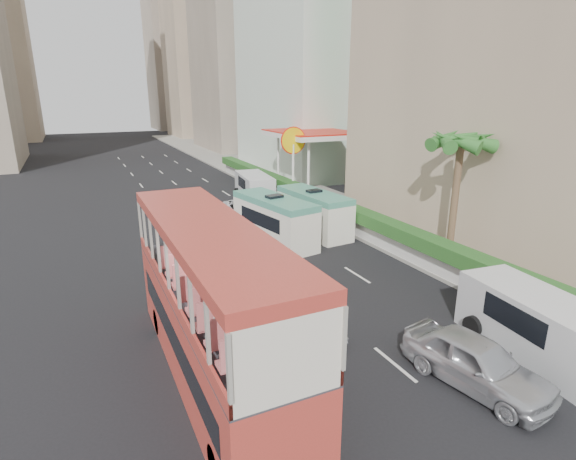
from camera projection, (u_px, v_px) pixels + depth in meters
ground_plane at (369, 334)px, 16.93m from camera, size 200.00×200.00×0.00m
double_decker_bus at (212, 304)px, 13.72m from camera, size 2.50×11.00×5.06m
car_silver_lane_a at (304, 329)px, 17.26m from camera, size 1.56×3.97×1.29m
car_silver_lane_b at (473, 384)px, 14.01m from camera, size 2.70×4.98×1.61m
van_asset at (246, 221)px, 31.71m from camera, size 2.84×5.43×1.46m
minibus_near at (275, 220)px, 26.89m from camera, size 3.14×6.54×2.78m
minibus_far at (314, 212)px, 28.86m from camera, size 2.52×6.17×2.67m
panel_van_near at (536, 325)px, 15.41m from camera, size 2.74×5.64×2.18m
panel_van_far at (254, 187)px, 37.79m from camera, size 2.78×5.62×2.16m
sidewalk at (293, 188)px, 42.18m from camera, size 6.00×120.00×0.18m
kerb_wall at (326, 213)px, 31.36m from camera, size 0.30×44.00×1.00m
hedge at (326, 201)px, 31.12m from camera, size 1.10×44.00×0.70m
palm_tree at (454, 203)px, 22.61m from camera, size 0.36×0.36×6.40m
shell_station at (312, 162)px, 40.09m from camera, size 6.50×8.00×5.50m
tower_far_a at (202, 22)px, 88.21m from camera, size 14.00×14.00×44.00m
tower_far_b at (178, 43)px, 107.78m from camera, size 14.00×14.00×40.00m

